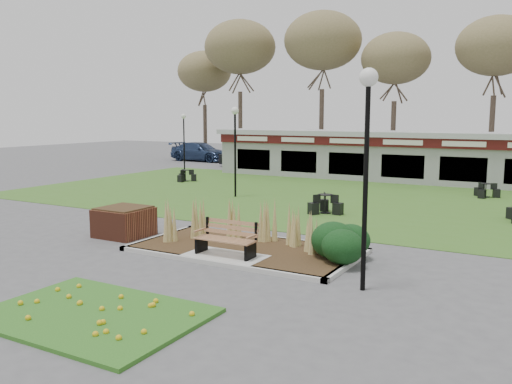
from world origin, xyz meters
The scene contains 17 objects.
ground centered at (0.00, 0.00, 0.00)m, with size 100.00×100.00×0.00m, color #515154.
lawn centered at (0.00, 12.00, 0.01)m, with size 34.00×16.00×0.02m, color #3D6B21.
flower_bed centered at (0.00, -4.60, 0.07)m, with size 4.20×3.00×0.16m.
planting_bed centered at (1.27, 1.35, 0.37)m, with size 6.75×3.40×1.27m.
park_bench centered at (0.00, 0.25, 0.59)m, with size 1.70×0.66×0.93m.
brick_planter centered at (-4.40, 1.00, 0.48)m, with size 1.50×1.50×0.95m.
food_pavilion centered at (0.00, 19.96, 1.48)m, with size 24.60×3.40×2.90m.
tree_backdrop centered at (0.00, 28.00, 8.36)m, with size 47.24×5.24×10.36m.
lamp_post_near_right centered at (4.03, -0.46, 3.54)m, with size 0.40×0.40×4.86m.
lamp_post_mid_left centered at (-5.65, 9.85, 3.09)m, with size 0.35×0.35×4.23m.
lamp_post_far_left centered at (-14.00, 17.00, 2.87)m, with size 0.33×0.33×3.93m.
bistro_set_a centered at (-11.35, 13.56, 0.24)m, with size 1.23×1.09×0.66m.
bistro_set_b centered at (4.72, 15.47, 0.24)m, with size 1.21×1.17×0.66m.
bistro_set_c centered at (-0.28, 7.88, 0.27)m, with size 1.27×1.41×0.75m.
car_silver centered at (-14.95, 27.00, 0.65)m, with size 1.53×3.81×1.30m, color #A9A9AE.
car_black centered at (-12.80, 22.90, 0.64)m, with size 1.35×3.88×1.28m, color black.
car_blue centered at (-18.68, 25.43, 0.78)m, with size 2.19×5.39×1.57m, color navy.
Camera 1 is at (7.67, -11.77, 3.88)m, focal length 38.00 mm.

